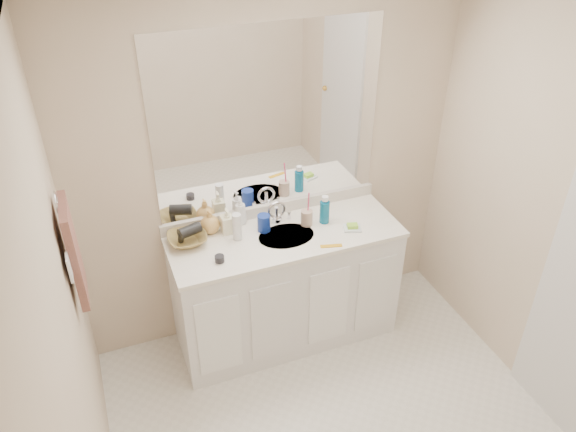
% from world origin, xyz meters
% --- Properties ---
extents(ceiling, '(2.60, 2.60, 0.02)m').
position_xyz_m(ceiling, '(0.00, 0.00, 2.40)').
color(ceiling, white).
rests_on(ceiling, wall_back).
extents(wall_back, '(2.60, 0.02, 2.40)m').
position_xyz_m(wall_back, '(0.00, 1.30, 1.20)').
color(wall_back, beige).
rests_on(wall_back, floor).
extents(wall_left, '(0.02, 2.60, 2.40)m').
position_xyz_m(wall_left, '(-1.30, 0.00, 1.20)').
color(wall_left, beige).
rests_on(wall_left, floor).
extents(wall_right, '(0.02, 2.60, 2.40)m').
position_xyz_m(wall_right, '(1.30, 0.00, 1.20)').
color(wall_right, beige).
rests_on(wall_right, floor).
extents(vanity_cabinet, '(1.50, 0.55, 0.85)m').
position_xyz_m(vanity_cabinet, '(0.00, 1.02, 0.42)').
color(vanity_cabinet, white).
rests_on(vanity_cabinet, floor).
extents(countertop, '(1.52, 0.57, 0.03)m').
position_xyz_m(countertop, '(0.00, 1.02, 0.86)').
color(countertop, white).
rests_on(countertop, vanity_cabinet).
extents(backsplash, '(1.52, 0.03, 0.08)m').
position_xyz_m(backsplash, '(0.00, 1.29, 0.92)').
color(backsplash, silver).
rests_on(backsplash, countertop).
extents(sink_basin, '(0.37, 0.37, 0.02)m').
position_xyz_m(sink_basin, '(0.00, 1.00, 0.87)').
color(sink_basin, beige).
rests_on(sink_basin, countertop).
extents(faucet, '(0.02, 0.02, 0.11)m').
position_xyz_m(faucet, '(0.00, 1.18, 0.94)').
color(faucet, silver).
rests_on(faucet, countertop).
extents(mirror, '(1.48, 0.01, 1.20)m').
position_xyz_m(mirror, '(0.00, 1.29, 1.56)').
color(mirror, white).
rests_on(mirror, wall_back).
extents(blue_mug, '(0.09, 0.09, 0.11)m').
position_xyz_m(blue_mug, '(-0.11, 1.12, 0.94)').
color(blue_mug, navy).
rests_on(blue_mug, countertop).
extents(tan_cup, '(0.10, 0.10, 0.11)m').
position_xyz_m(tan_cup, '(0.17, 1.08, 0.93)').
color(tan_cup, tan).
rests_on(tan_cup, countertop).
extents(toothbrush, '(0.02, 0.04, 0.20)m').
position_xyz_m(toothbrush, '(0.18, 1.08, 1.03)').
color(toothbrush, '#E13B69').
rests_on(toothbrush, tan_cup).
extents(mouthwash_bottle, '(0.07, 0.07, 0.16)m').
position_xyz_m(mouthwash_bottle, '(0.29, 1.06, 0.96)').
color(mouthwash_bottle, '#0B5E85').
rests_on(mouthwash_bottle, countertop).
extents(soap_dish, '(0.14, 0.12, 0.01)m').
position_xyz_m(soap_dish, '(0.43, 0.92, 0.89)').
color(soap_dish, silver).
rests_on(soap_dish, countertop).
extents(green_soap, '(0.08, 0.07, 0.02)m').
position_xyz_m(green_soap, '(0.43, 0.92, 0.90)').
color(green_soap, '#9CE337').
rests_on(green_soap, soap_dish).
extents(orange_comb, '(0.14, 0.06, 0.01)m').
position_xyz_m(orange_comb, '(0.22, 0.80, 0.88)').
color(orange_comb, gold).
rests_on(orange_comb, countertop).
extents(dark_jar, '(0.07, 0.07, 0.04)m').
position_xyz_m(dark_jar, '(-0.47, 0.90, 0.90)').
color(dark_jar, black).
rests_on(dark_jar, countertop).
extents(extra_white_bottle, '(0.08, 0.08, 0.18)m').
position_xyz_m(extra_white_bottle, '(-0.30, 1.09, 0.97)').
color(extra_white_bottle, white).
rests_on(extra_white_bottle, countertop).
extents(soap_bottle_white, '(0.10, 0.10, 0.20)m').
position_xyz_m(soap_bottle_white, '(-0.23, 1.25, 0.98)').
color(soap_bottle_white, white).
rests_on(soap_bottle_white, countertop).
extents(soap_bottle_cream, '(0.08, 0.08, 0.17)m').
position_xyz_m(soap_bottle_cream, '(-0.34, 1.18, 0.97)').
color(soap_bottle_cream, '#FEF9CF').
rests_on(soap_bottle_cream, countertop).
extents(soap_bottle_yellow, '(0.14, 0.14, 0.16)m').
position_xyz_m(soap_bottle_yellow, '(-0.44, 1.23, 0.96)').
color(soap_bottle_yellow, tan).
rests_on(soap_bottle_yellow, countertop).
extents(wicker_basket, '(0.25, 0.25, 0.06)m').
position_xyz_m(wicker_basket, '(-0.61, 1.16, 0.91)').
color(wicker_basket, olive).
rests_on(wicker_basket, countertop).
extents(hair_dryer, '(0.16, 0.11, 0.07)m').
position_xyz_m(hair_dryer, '(-0.59, 1.16, 0.97)').
color(hair_dryer, black).
rests_on(hair_dryer, wicker_basket).
extents(towel_ring, '(0.01, 0.11, 0.11)m').
position_xyz_m(towel_ring, '(-1.27, 0.77, 1.55)').
color(towel_ring, silver).
rests_on(towel_ring, wall_left).
extents(hand_towel, '(0.04, 0.32, 0.55)m').
position_xyz_m(hand_towel, '(-1.25, 0.77, 1.25)').
color(hand_towel, brown).
rests_on(hand_towel, towel_ring).
extents(switch_plate, '(0.01, 0.08, 0.13)m').
position_xyz_m(switch_plate, '(-1.27, 0.57, 1.30)').
color(switch_plate, white).
rests_on(switch_plate, wall_left).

